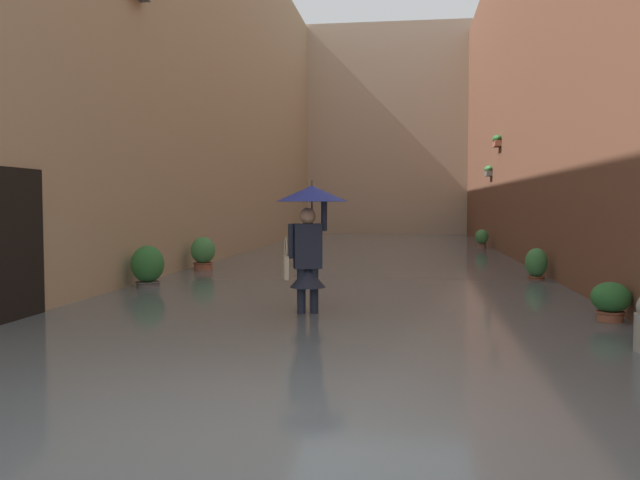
{
  "coord_description": "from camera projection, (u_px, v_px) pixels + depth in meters",
  "views": [
    {
      "loc": [
        -1.13,
        4.28,
        1.73
      ],
      "look_at": [
        0.1,
        -4.8,
        1.22
      ],
      "focal_mm": 36.81,
      "sensor_mm": 36.0,
      "label": 1
    }
  ],
  "objects": [
    {
      "name": "potted_plant_near_left",
      "position": [
        611.0,
        304.0,
        8.49
      ],
      "size": [
        0.5,
        0.5,
        0.71
      ],
      "color": "#9E563D",
      "rests_on": "ground_plane"
    },
    {
      "name": "building_facade_right",
      "position": [
        202.0,
        81.0,
        19.13
      ],
      "size": [
        2.04,
        32.88,
        10.6
      ],
      "color": "tan",
      "rests_on": "ground_plane"
    },
    {
      "name": "potted_plant_far_right",
      "position": [
        203.0,
        256.0,
        15.14
      ],
      "size": [
        0.56,
        0.56,
        0.96
      ],
      "color": "#9E563D",
      "rests_on": "ground_plane"
    },
    {
      "name": "flood_water",
      "position": [
        369.0,
        261.0,
        18.77
      ],
      "size": [
        8.8,
        34.88,
        0.2
      ],
      "primitive_type": "cube",
      "color": "#515B60",
      "rests_on": "ground_plane"
    },
    {
      "name": "potted_plant_mid_left",
      "position": [
        482.0,
        240.0,
        22.35
      ],
      "size": [
        0.46,
        0.46,
        0.85
      ],
      "color": "brown",
      "rests_on": "ground_plane"
    },
    {
      "name": "ground_plane",
      "position": [
        369.0,
        264.0,
        18.77
      ],
      "size": [
        72.21,
        72.21,
        0.0
      ],
      "primitive_type": "plane",
      "color": "slate"
    },
    {
      "name": "building_facade_far",
      "position": [
        387.0,
        133.0,
        33.65
      ],
      "size": [
        11.6,
        1.8,
        10.77
      ],
      "primitive_type": "cube",
      "color": "tan",
      "rests_on": "ground_plane"
    },
    {
      "name": "person_wading",
      "position": [
        310.0,
        225.0,
        9.06
      ],
      "size": [
        1.0,
        1.0,
        2.05
      ],
      "color": "#4C4233",
      "rests_on": "ground_plane"
    },
    {
      "name": "building_facade_left",
      "position": [
        549.0,
        79.0,
        17.83
      ],
      "size": [
        2.04,
        32.88,
        10.24
      ],
      "color": "brown",
      "rests_on": "ground_plane"
    },
    {
      "name": "potted_plant_far_left",
      "position": [
        536.0,
        266.0,
        13.23
      ],
      "size": [
        0.45,
        0.45,
        0.83
      ],
      "color": "#9E563D",
      "rests_on": "ground_plane"
    },
    {
      "name": "potted_plant_near_right",
      "position": [
        148.0,
        269.0,
        12.03
      ],
      "size": [
        0.6,
        0.6,
        0.96
      ],
      "color": "#66605B",
      "rests_on": "ground_plane"
    }
  ]
}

